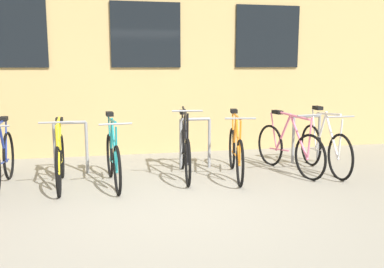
# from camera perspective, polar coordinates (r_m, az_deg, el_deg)

# --- Properties ---
(ground_plane) EXTENTS (42.00, 42.00, 0.00)m
(ground_plane) POSITION_cam_1_polar(r_m,az_deg,el_deg) (5.18, -2.46, -9.97)
(ground_plane) COLOR gray
(storefront_building) EXTENTS (28.00, 5.43, 5.43)m
(storefront_building) POSITION_cam_1_polar(r_m,az_deg,el_deg) (10.79, -7.73, 14.62)
(storefront_building) COLOR tan
(storefront_building) RESTS_ON ground
(bike_rack) EXTENTS (6.54, 0.05, 0.85)m
(bike_rack) POSITION_cam_1_polar(r_m,az_deg,el_deg) (6.85, -7.78, -0.86)
(bike_rack) COLOR gray
(bike_rack) RESTS_ON ground
(bicycle_teal) EXTENTS (0.44, 1.65, 1.04)m
(bicycle_teal) POSITION_cam_1_polar(r_m,az_deg,el_deg) (6.18, -10.66, -3.29)
(bicycle_teal) COLOR black
(bicycle_teal) RESTS_ON ground
(bicycle_blue) EXTENTS (0.44, 1.76, 0.99)m
(bicycle_blue) POSITION_cam_1_polar(r_m,az_deg,el_deg) (6.48, -24.43, -3.26)
(bicycle_blue) COLOR black
(bicycle_blue) RESTS_ON ground
(bicycle_orange) EXTENTS (0.50, 1.73, 1.03)m
(bicycle_orange) POSITION_cam_1_polar(r_m,az_deg,el_deg) (6.55, 5.96, -2.40)
(bicycle_orange) COLOR black
(bicycle_orange) RESTS_ON ground
(bicycle_white) EXTENTS (0.44, 1.68, 1.06)m
(bicycle_white) POSITION_cam_1_polar(r_m,az_deg,el_deg) (7.12, 17.55, -1.79)
(bicycle_white) COLOR black
(bicycle_white) RESTS_ON ground
(bicycle_yellow) EXTENTS (0.44, 1.68, 1.01)m
(bicycle_yellow) POSITION_cam_1_polar(r_m,az_deg,el_deg) (6.29, -17.47, -3.36)
(bicycle_yellow) COLOR black
(bicycle_yellow) RESTS_ON ground
(bicycle_pink) EXTENTS (0.53, 1.73, 1.00)m
(bicycle_pink) POSITION_cam_1_polar(r_m,az_deg,el_deg) (6.97, 12.99, -1.85)
(bicycle_pink) COLOR black
(bicycle_pink) RESTS_ON ground
(bicycle_black) EXTENTS (0.44, 1.76, 1.10)m
(bicycle_black) POSITION_cam_1_polar(r_m,az_deg,el_deg) (6.52, -0.98, -2.35)
(bicycle_black) COLOR black
(bicycle_black) RESTS_ON ground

